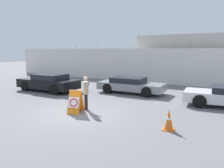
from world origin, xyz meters
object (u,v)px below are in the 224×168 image
security_guard (86,91)px  parked_car_front_coupe (49,82)px  traffic_cone_near (169,120)px  barricade_sign (75,102)px  parked_car_rear_sedan (131,85)px

security_guard → parked_car_front_coupe: (-5.49, 2.63, -0.28)m
security_guard → traffic_cone_near: bearing=-143.8°
barricade_sign → security_guard: bearing=64.7°
barricade_sign → parked_car_rear_sedan: size_ratio=0.23×
traffic_cone_near → parked_car_rear_sedan: parked_car_rear_sedan is taller
parked_car_rear_sedan → parked_car_front_coupe: bearing=-158.9°
parked_car_front_coupe → parked_car_rear_sedan: parked_car_front_coupe is taller
barricade_sign → traffic_cone_near: barricade_sign is taller
security_guard → parked_car_front_coupe: size_ratio=0.36×
security_guard → parked_car_rear_sedan: bearing=-44.7°
security_guard → parked_car_rear_sedan: security_guard is taller
barricade_sign → parked_car_rear_sedan: 5.79m
security_guard → parked_car_front_coupe: 6.09m
barricade_sign → traffic_cone_near: 4.54m
parked_car_front_coupe → parked_car_rear_sedan: bearing=-158.2°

